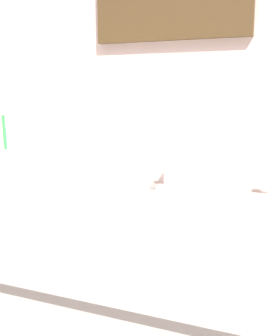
{
  "coord_description": "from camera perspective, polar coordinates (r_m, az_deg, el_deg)",
  "views": [
    {
      "loc": [
        0.34,
        -0.76,
        1.13
      ],
      "look_at": [
        0.01,
        0.03,
        0.98
      ],
      "focal_mm": 44.42,
      "sensor_mm": 36.0,
      "label": 1
    }
  ],
  "objects": [
    {
      "name": "toothbrush_blue",
      "position": [
        1.07,
        -17.22,
        2.47
      ],
      "size": [
        0.03,
        0.03,
        0.18
      ],
      "color": "blue",
      "rests_on": "toothbrush_cup"
    },
    {
      "name": "faucet",
      "position": [
        1.06,
        4.4,
        0.28
      ],
      "size": [
        0.02,
        0.15,
        0.12
      ],
      "color": "silver",
      "rests_on": "sink_basin"
    },
    {
      "name": "toothbrush_green",
      "position": [
        1.07,
        -17.31,
        3.3
      ],
      "size": [
        0.02,
        0.02,
        0.21
      ],
      "color": "green",
      "rests_on": "toothbrush_cup"
    },
    {
      "name": "toothbrush_cup",
      "position": [
        1.06,
        -16.9,
        -0.58
      ],
      "size": [
        0.07,
        0.07,
        0.11
      ],
      "primitive_type": "cylinder",
      "color": "white",
      "rests_on": "vanity_counter"
    },
    {
      "name": "tiled_wall_back",
      "position": [
        1.14,
        5.42,
        13.77
      ],
      "size": [
        2.25,
        0.04,
        2.4
      ],
      "primitive_type": "cube",
      "color": "beige",
      "rests_on": "ground"
    },
    {
      "name": "sink_basin",
      "position": [
        0.87,
        -0.77,
        -8.54
      ],
      "size": [
        0.5,
        0.5,
        0.11
      ],
      "color": "white",
      "rests_on": "vanity_counter"
    }
  ]
}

